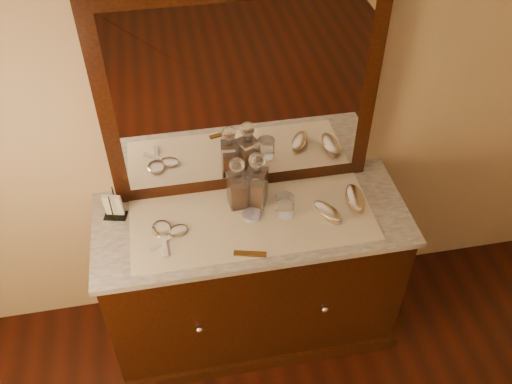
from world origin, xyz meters
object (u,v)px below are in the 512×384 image
Objects in this scene: brush_near at (327,212)px; dresser_cabinet at (252,277)px; decanter_right at (257,184)px; hand_mirror_outer at (162,232)px; pin_dish at (252,215)px; decanter_left at (238,187)px; brush_far at (355,199)px; napkin_rack at (114,207)px; mirror_frame at (241,95)px; comb at (250,254)px; hand_mirror_inner at (175,233)px.

dresser_cabinet is at bearing 170.16° from brush_near.
decanter_right is 0.47m from hand_mirror_outer.
decanter_left is (-0.05, 0.09, 0.10)m from pin_dish.
brush_far is at bearing 0.13° from dresser_cabinet.
napkin_rack reaches higher than brush_near.
dresser_cabinet is at bearing -11.21° from napkin_rack.
mirror_frame is at bearing 153.40° from brush_far.
pin_dish reaches higher than dresser_cabinet.
brush_far is at bearing 36.75° from comb.
comb is 0.42m from brush_near.
hand_mirror_inner is (-0.35, -0.05, 0.45)m from dresser_cabinet.
decanter_left is at bearing 104.56° from comb.
brush_near reaches higher than hand_mirror_inner.
mirror_frame is 0.66m from brush_near.
brush_near is 0.97× the size of brush_far.
brush_near is at bearing -21.14° from decanter_left.
hand_mirror_outer is at bearing -36.39° from napkin_rack.
brush_near is at bearing 37.00° from comb.
brush_far reaches higher than hand_mirror_inner.
mirror_frame is 0.42m from decanter_right.
dresser_cabinet is 0.97m from mirror_frame.
hand_mirror_inner is at bearing -172.15° from pin_dish.
decanter_right is (0.04, 0.09, 0.56)m from dresser_cabinet.
napkin_rack is 0.52× the size of decanter_right.
hand_mirror_inner is at bearing -155.64° from decanter_left.
hand_mirror_outer is at bearing -161.78° from decanter_left.
decanter_left is 1.51× the size of brush_far.
decanter_right is at bearing -2.61° from napkin_rack.
brush_near reaches higher than hand_mirror_outer.
dresser_cabinet is 0.58m from brush_near.
napkin_rack is at bearing 146.85° from hand_mirror_inner.
decanter_right reaches higher than napkin_rack.
comb is at bearing -157.34° from brush_near.
hand_mirror_outer is 0.06m from hand_mirror_inner.
hand_mirror_outer is (-0.41, -0.03, 0.00)m from pin_dish.
decanter_left reaches higher than brush_near.
decanter_left is 1.23× the size of hand_mirror_outer.
decanter_left reaches higher than pin_dish.
hand_mirror_inner is at bearing -160.62° from decanter_right.
brush_near is at bearing -26.59° from decanter_right.
brush_far is (0.15, 0.06, 0.00)m from brush_near.
decanter_right reaches higher than pin_dish.
dresser_cabinet is 4.82× the size of decanter_right.
decanter_left reaches higher than hand_mirror_outer.
pin_dish is 0.14m from decanter_left.
dresser_cabinet is at bearing -69.68° from pin_dish.
comb is at bearing -157.58° from brush_far.
dresser_cabinet is at bearing -90.00° from mirror_frame.
brush_far reaches higher than dresser_cabinet.
mirror_frame is 7.91× the size of napkin_rack.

